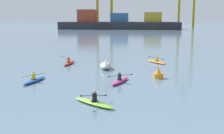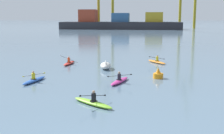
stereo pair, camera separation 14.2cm
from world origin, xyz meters
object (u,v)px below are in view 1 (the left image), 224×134
kayak_lime (94,102)px  kayak_orange (156,61)px  kayak_red (69,63)px  channel_buoy (158,74)px  container_barge (119,23)px  capsized_dinghy (105,66)px  kayak_blue (34,80)px  kayak_magenta (120,81)px

kayak_lime → kayak_orange: same height
kayak_red → channel_buoy: bearing=-34.2°
kayak_orange → kayak_red: (-10.11, -2.13, 0.00)m
kayak_lime → kayak_red: size_ratio=0.89×
container_barge → capsized_dinghy: bearing=-85.9°
capsized_dinghy → channel_buoy: size_ratio=2.72×
kayak_blue → kayak_lime: size_ratio=1.13×
capsized_dinghy → channel_buoy: channel_buoy is taller
container_barge → kayak_magenta: size_ratio=15.15×
capsized_dinghy → kayak_orange: 7.23m
kayak_magenta → kayak_red: size_ratio=1.00×
kayak_magenta → channel_buoy: bearing=33.0°
kayak_magenta → capsized_dinghy: bearing=107.9°
capsized_dinghy → channel_buoy: 6.78m
container_barge → kayak_lime: bearing=-85.9°
container_barge → kayak_red: (2.50, -96.12, -2.49)m
capsized_dinghy → kayak_magenta: 6.66m
kayak_blue → kayak_red: bearing=86.5°
channel_buoy → kayak_orange: bearing=88.8°
container_barge → kayak_magenta: bearing=-85.0°
kayak_blue → kayak_lime: 8.52m
kayak_blue → kayak_magenta: (7.22, 0.53, 0.00)m
kayak_blue → kayak_lime: (6.11, -5.94, 0.00)m
kayak_orange → capsized_dinghy: bearing=-139.8°
container_barge → kayak_red: container_barge is taller
kayak_blue → kayak_red: kayak_red is taller
kayak_blue → kayak_orange: 15.73m
capsized_dinghy → kayak_blue: size_ratio=0.79×
kayak_blue → kayak_orange: size_ratio=1.09×
container_barge → kayak_blue: container_barge is taller
kayak_blue → kayak_red: 9.41m
kayak_blue → kayak_red: size_ratio=1.01×
kayak_magenta → kayak_lime: bearing=-99.8°
kayak_blue → kayak_magenta: 7.24m
kayak_blue → kayak_red: (0.58, 9.40, 0.00)m
kayak_magenta → container_barge: bearing=95.0°
channel_buoy → kayak_magenta: 3.91m
channel_buoy → kayak_blue: (-10.50, -2.66, -0.19)m
capsized_dinghy → kayak_blue: kayak_blue is taller
container_barge → kayak_lime: (8.03, -111.45, -2.49)m
capsized_dinghy → kayak_lime: bearing=-85.9°
kayak_blue → kayak_orange: (10.69, 11.53, 0.00)m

